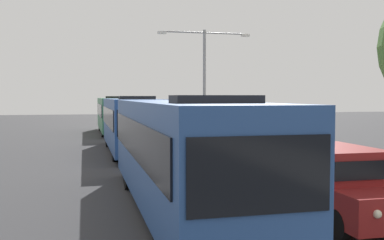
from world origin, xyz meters
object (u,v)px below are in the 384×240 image
object	(u,v)px
bus_middle	(114,114)
streetlamp_mid	(204,72)
bus_second_in_line	(130,123)
bus_lead	(179,150)
white_suv	(337,181)

from	to	relation	value
bus_middle	streetlamp_mid	xyz separation A→B (m)	(5.40, -9.81, 3.15)
bus_second_in_line	bus_middle	world-z (taller)	same
bus_lead	white_suv	size ratio (longest dim) A/B	2.58
bus_second_in_line	white_suv	size ratio (longest dim) A/B	2.44
bus_lead	streetlamp_mid	size ratio (longest dim) A/B	1.56
bus_middle	bus_second_in_line	bearing A→B (deg)	-90.00
bus_second_in_line	streetlamp_mid	xyz separation A→B (m)	(5.40, 3.81, 3.15)
bus_second_in_line	white_suv	bearing A→B (deg)	-76.43
bus_lead	bus_middle	xyz separation A→B (m)	(-0.00, 26.98, -0.00)
bus_lead	bus_second_in_line	size ratio (longest dim) A/B	1.06
bus_lead	streetlamp_mid	distance (m)	18.27
bus_lead	bus_middle	world-z (taller)	same
streetlamp_mid	bus_second_in_line	bearing A→B (deg)	-144.79
bus_lead	white_suv	distance (m)	4.24
bus_middle	streetlamp_mid	world-z (taller)	streetlamp_mid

